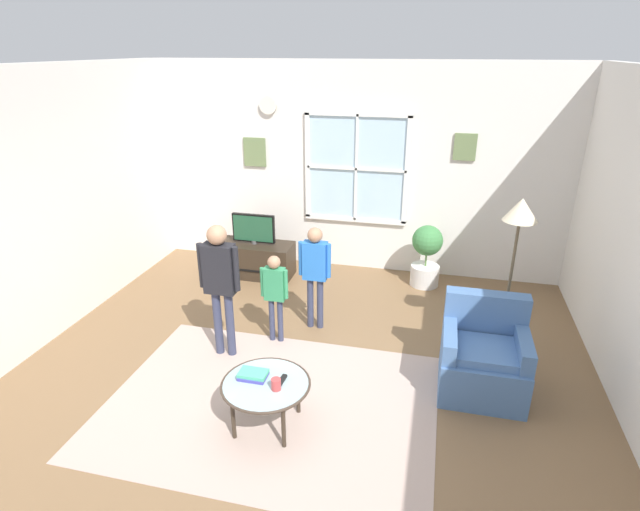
{
  "coord_description": "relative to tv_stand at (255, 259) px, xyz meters",
  "views": [
    {
      "loc": [
        1.15,
        -3.64,
        2.99
      ],
      "look_at": [
        0.04,
        0.95,
        1.02
      ],
      "focal_mm": 28.33,
      "sensor_mm": 36.0,
      "label": 1
    }
  ],
  "objects": [
    {
      "name": "person_blue_shirt",
      "position": [
        1.16,
        -1.19,
        0.52
      ],
      "size": [
        0.36,
        0.16,
        1.2
      ],
      "color": "#333851",
      "rests_on": "ground_plane"
    },
    {
      "name": "floor_lamp",
      "position": [
        3.16,
        -1.31,
        1.19
      ],
      "size": [
        0.32,
        0.32,
        1.7
      ],
      "color": "black",
      "rests_on": "ground_plane"
    },
    {
      "name": "person_green_shirt",
      "position": [
        0.82,
        -1.57,
        0.39
      ],
      "size": [
        0.3,
        0.14,
        1.0
      ],
      "color": "#333851",
      "rests_on": "ground_plane"
    },
    {
      "name": "person_black_shirt",
      "position": [
        0.38,
        -1.94,
        0.66
      ],
      "size": [
        0.43,
        0.19,
        1.42
      ],
      "color": "#333851",
      "rests_on": "ground_plane"
    },
    {
      "name": "remote_near_books",
      "position": [
        1.09,
        -2.8,
        0.2
      ],
      "size": [
        0.06,
        0.14,
        0.02
      ],
      "primitive_type": "cube",
      "rotation": [
        0.0,
        0.0,
        -0.18
      ],
      "color": "black",
      "rests_on": "coffee_table"
    },
    {
      "name": "book_stack",
      "position": [
        1.03,
        -2.81,
        0.22
      ],
      "size": [
        0.24,
        0.17,
        0.06
      ],
      "color": "#4643A2",
      "rests_on": "coffee_table"
    },
    {
      "name": "remote_near_cup",
      "position": [
        1.28,
        -2.81,
        0.2
      ],
      "size": [
        0.05,
        0.14,
        0.02
      ],
      "primitive_type": "cube",
      "rotation": [
        0.0,
        0.0,
        -0.08
      ],
      "color": "black",
      "rests_on": "coffee_table"
    },
    {
      "name": "tv_stand",
      "position": [
        0.0,
        0.0,
        0.0
      ],
      "size": [
        1.05,
        0.48,
        0.47
      ],
      "color": "#2D2319",
      "rests_on": "ground_plane"
    },
    {
      "name": "cup",
      "position": [
        1.27,
        -2.92,
        0.24
      ],
      "size": [
        0.08,
        0.08,
        0.1
      ],
      "primitive_type": "cylinder",
      "color": "#BF3F3F",
      "rests_on": "coffee_table"
    },
    {
      "name": "television",
      "position": [
        0.0,
        -0.0,
        0.46
      ],
      "size": [
        0.6,
        0.08,
        0.42
      ],
      "color": "#4C4C4C",
      "rests_on": "tv_stand"
    },
    {
      "name": "coffee_table",
      "position": [
        1.16,
        -2.86,
        0.16
      ],
      "size": [
        0.75,
        0.75,
        0.43
      ],
      "color": "#99B2B7",
      "rests_on": "ground_plane"
    },
    {
      "name": "area_rug",
      "position": [
        1.1,
        -2.6,
        -0.23
      ],
      "size": [
        2.93,
        2.17,
        0.01
      ],
      "primitive_type": "cube",
      "color": "tan",
      "rests_on": "ground_plane"
    },
    {
      "name": "back_wall",
      "position": [
        1.25,
        0.69,
        1.19
      ],
      "size": [
        5.67,
        0.17,
        2.84
      ],
      "color": "silver",
      "rests_on": "ground_plane"
    },
    {
      "name": "potted_plant_by_window",
      "position": [
        2.32,
        0.23,
        0.21
      ],
      "size": [
        0.4,
        0.4,
        0.84
      ],
      "color": "silver",
      "rests_on": "ground_plane"
    },
    {
      "name": "armchair",
      "position": [
        2.94,
        -1.91,
        0.09
      ],
      "size": [
        0.76,
        0.74,
        0.87
      ],
      "color": "#476B9E",
      "rests_on": "ground_plane"
    },
    {
      "name": "ground_plane",
      "position": [
        1.25,
        -2.45,
        -0.25
      ],
      "size": [
        6.27,
        6.75,
        0.02
      ],
      "primitive_type": "cube",
      "color": "brown"
    }
  ]
}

